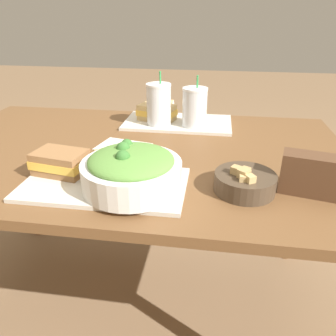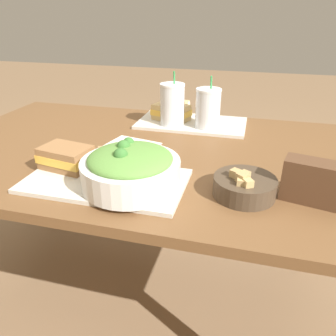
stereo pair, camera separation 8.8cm
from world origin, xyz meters
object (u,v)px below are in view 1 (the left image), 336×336
sandwich_near (61,162)px  baguette_near (115,158)px  baguette_far (163,107)px  salad_bowl (132,169)px  drink_cup_dark (159,106)px  chip_bag (311,175)px  napkin_folded (123,147)px  drink_cup_red (195,108)px  sandwich_far (157,112)px  soup_bowl (245,182)px

sandwich_near → baguette_near: bearing=25.6°
sandwich_near → baguette_far: bearing=81.5°
salad_bowl → drink_cup_dark: bearing=92.1°
chip_bag → baguette_near: bearing=-171.3°
napkin_folded → drink_cup_red: bearing=45.1°
sandwich_far → sandwich_near: bearing=-91.2°
baguette_near → drink_cup_red: bearing=-53.8°
soup_bowl → napkin_folded: size_ratio=0.82×
salad_bowl → napkin_folded: salad_bowl is taller
napkin_folded → salad_bowl: bearing=-70.0°
chip_bag → napkin_folded: size_ratio=0.80×
sandwich_near → napkin_folded: size_ratio=0.83×
soup_bowl → drink_cup_dark: drink_cup_dark is taller
napkin_folded → chip_bag: bearing=-22.8°
drink_cup_red → napkin_folded: drink_cup_red is taller
soup_bowl → baguette_near: 0.37m
soup_bowl → drink_cup_dark: size_ratio=0.76×
salad_bowl → soup_bowl: bearing=8.0°
drink_cup_dark → sandwich_near: bearing=-113.2°
drink_cup_dark → napkin_folded: size_ratio=1.08×
baguette_far → drink_cup_dark: 0.14m
drink_cup_red → sandwich_far: bearing=161.1°
baguette_near → drink_cup_dark: bearing=-36.4°
baguette_far → chip_bag: 0.77m
salad_bowl → sandwich_near: size_ratio=1.61×
drink_cup_dark → chip_bag: 0.67m
drink_cup_dark → baguette_near: bearing=-97.3°
salad_bowl → baguette_near: 0.12m
soup_bowl → baguette_far: (-0.32, 0.61, 0.02)m
salad_bowl → sandwich_far: bearing=93.7°
baguette_far → drink_cup_red: (0.15, -0.13, 0.04)m
baguette_near → napkin_folded: size_ratio=0.65×
soup_bowl → chip_bag: 0.17m
baguette_near → sandwich_far: baguette_near is taller
sandwich_far → baguette_near: bearing=-76.3°
sandwich_near → sandwich_far: (0.18, 0.53, 0.00)m
sandwich_far → drink_cup_dark: 0.07m
drink_cup_dark → drink_cup_red: bearing=-0.0°
salad_bowl → chip_bag: 0.46m
sandwich_near → napkin_folded: (0.11, 0.24, -0.04)m
sandwich_far → drink_cup_red: 0.17m
sandwich_near → drink_cup_dark: drink_cup_dark is taller
sandwich_near → baguette_near: 0.15m
sandwich_far → baguette_far: (0.01, 0.08, 0.00)m
sandwich_far → napkin_folded: size_ratio=0.88×
baguette_far → sandwich_far: bearing=171.7°
sandwich_near → soup_bowl: bearing=8.3°
salad_bowl → soup_bowl: (0.29, 0.04, -0.03)m
baguette_near → drink_cup_red: 0.47m
baguette_near → baguette_far: bearing=-34.1°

